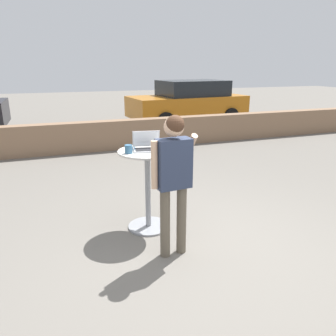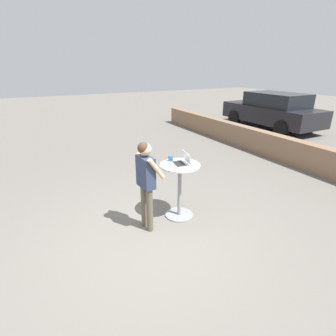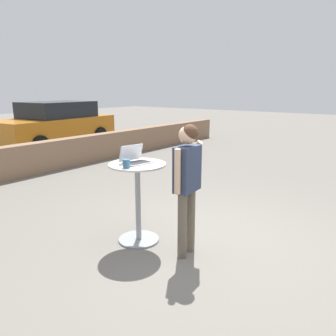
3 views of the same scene
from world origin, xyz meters
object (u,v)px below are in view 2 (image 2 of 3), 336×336
object	(u,v)px
standing_person	(146,177)
parked_car_further_down	(272,110)
coffee_mug	(171,158)
cafe_table	(180,185)
laptop	(182,162)

from	to	relation	value
standing_person	parked_car_further_down	size ratio (longest dim) A/B	0.35
coffee_mug	standing_person	world-z (taller)	standing_person
cafe_table	coffee_mug	size ratio (longest dim) A/B	8.17
laptop	parked_car_further_down	size ratio (longest dim) A/B	0.08
cafe_table	laptop	distance (m)	0.46
laptop	parked_car_further_down	world-z (taller)	parked_car_further_down
standing_person	parked_car_further_down	xyz separation A→B (m)	(-4.69, 8.35, -0.17)
cafe_table	standing_person	xyz separation A→B (m)	(0.08, -0.71, 0.35)
cafe_table	coffee_mug	world-z (taller)	coffee_mug
standing_person	parked_car_further_down	bearing A→B (deg)	119.33
coffee_mug	parked_car_further_down	bearing A→B (deg)	119.55
cafe_table	standing_person	size ratio (longest dim) A/B	0.66
cafe_table	parked_car_further_down	world-z (taller)	parked_car_further_down
laptop	standing_person	world-z (taller)	standing_person
cafe_table	laptop	world-z (taller)	laptop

